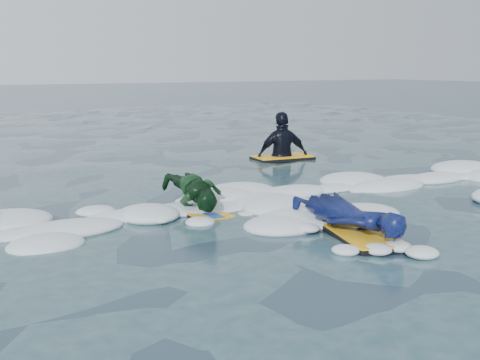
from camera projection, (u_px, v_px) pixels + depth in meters
ground at (287, 236)px, 6.78m from camera, size 120.00×120.00×0.00m
foam_band at (241, 216)px, 7.66m from camera, size 12.00×3.10×0.30m
prone_woman_unit at (351, 217)px, 6.74m from camera, size 0.87×1.67×0.42m
prone_child_unit at (197, 194)px, 7.76m from camera, size 0.85×1.40×0.51m
waiting_rider_unit at (282, 157)px, 12.24m from camera, size 1.28×0.79×1.83m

